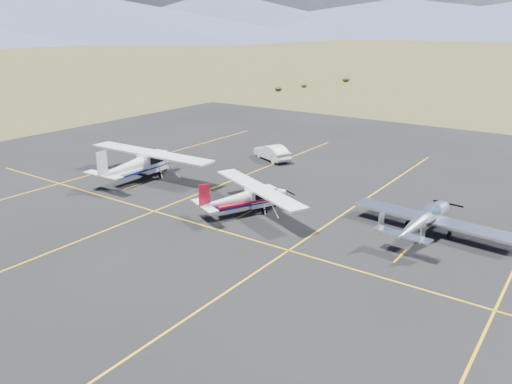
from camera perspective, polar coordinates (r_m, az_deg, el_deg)
ground at (r=33.03m, az=12.23°, el=-3.78°), size 1600.00×1600.00×0.00m
apron at (r=36.08m, az=2.01°, el=-1.41°), size 72.00×72.00×0.02m
aircraft_low_wing at (r=32.24m, az=18.85°, el=-2.94°), size 7.31×10.16×2.20m
aircraft_cessna at (r=34.09m, az=-1.17°, el=-0.59°), size 7.36×9.71×2.55m
aircraft_plain at (r=42.58m, az=-13.13°, el=3.24°), size 7.51×12.55×3.18m
sedan at (r=47.84m, az=1.84°, el=4.57°), size 3.23×4.67×1.46m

